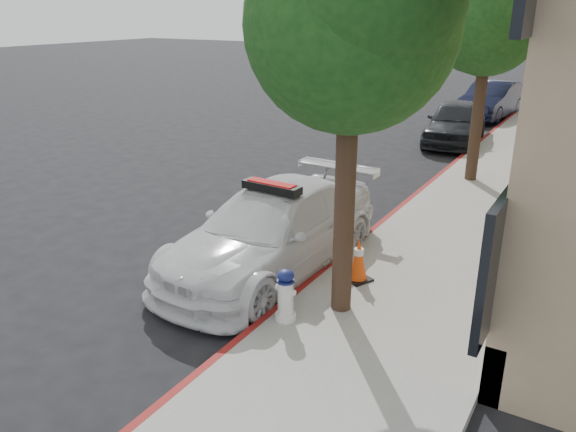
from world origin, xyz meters
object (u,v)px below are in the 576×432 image
(parked_car_far, at_px, (491,100))
(fire_hydrant, at_px, (286,296))
(parked_car_mid, at_px, (456,122))
(traffic_cone, at_px, (358,260))
(police_car, at_px, (272,230))

(parked_car_far, bearing_deg, fire_hydrant, -80.77)
(parked_car_mid, xyz_separation_m, traffic_cone, (1.54, -11.66, -0.22))
(fire_hydrant, bearing_deg, police_car, 136.48)
(parked_car_mid, relative_size, fire_hydrant, 5.48)
(parked_car_far, distance_m, fire_hydrant, 19.08)
(police_car, xyz_separation_m, fire_hydrant, (1.25, -1.62, -0.21))
(fire_hydrant, relative_size, traffic_cone, 1.06)
(fire_hydrant, xyz_separation_m, traffic_cone, (0.39, 1.72, -0.02))
(parked_car_mid, distance_m, parked_car_far, 5.67)
(parked_car_far, relative_size, fire_hydrant, 5.79)
(police_car, distance_m, parked_car_far, 17.42)
(traffic_cone, bearing_deg, police_car, -176.69)
(police_car, distance_m, parked_car_mid, 11.75)
(police_car, distance_m, fire_hydrant, 2.06)
(parked_car_far, bearing_deg, police_car, -84.56)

